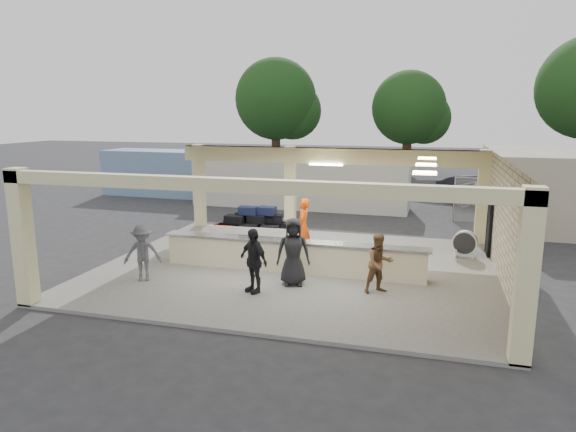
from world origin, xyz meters
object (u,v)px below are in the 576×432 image
(passenger_c, at_px, (142,253))
(container_blue, at_px, (187,174))
(passenger_d, at_px, (293,252))
(container_white, at_px, (299,184))
(car_dark, at_px, (472,188))
(baggage_handler, at_px, (303,226))
(baggage_counter, at_px, (292,256))
(drum_fan, at_px, (465,243))
(passenger_b, at_px, (253,260))
(passenger_a, at_px, (379,263))
(car_white_a, at_px, (494,194))
(luggage_cart, at_px, (253,227))

(passenger_c, relative_size, container_blue, 0.16)
(passenger_d, distance_m, container_white, 12.57)
(passenger_c, height_order, car_dark, passenger_c)
(baggage_handler, distance_m, passenger_c, 5.47)
(baggage_counter, relative_size, passenger_d, 4.29)
(car_dark, bearing_deg, baggage_handler, -168.20)
(drum_fan, distance_m, passenger_b, 7.66)
(passenger_a, bearing_deg, baggage_counter, 125.26)
(baggage_handler, distance_m, car_white_a, 14.15)
(luggage_cart, xyz_separation_m, passenger_b, (1.41, -3.99, 0.04))
(drum_fan, xyz_separation_m, passenger_c, (-9.05, -5.10, 0.34))
(luggage_cart, distance_m, drum_fan, 7.19)
(passenger_c, xyz_separation_m, car_white_a, (11.09, 16.06, -0.29))
(container_blue, bearing_deg, car_dark, 13.07)
(passenger_d, bearing_deg, passenger_a, -15.63)
(drum_fan, xyz_separation_m, baggage_handler, (-5.31, -1.12, 0.48))
(luggage_cart, xyz_separation_m, passenger_a, (4.68, -3.11, -0.03))
(drum_fan, height_order, passenger_d, passenger_d)
(baggage_handler, bearing_deg, baggage_counter, 0.34)
(baggage_counter, relative_size, car_dark, 2.09)
(passenger_d, height_order, car_dark, passenger_d)
(car_dark, xyz_separation_m, container_white, (-8.81, -4.83, 0.55))
(baggage_handler, relative_size, passenger_b, 1.09)
(passenger_b, bearing_deg, container_blue, 153.46)
(baggage_counter, bearing_deg, passenger_b, -104.40)
(passenger_d, xyz_separation_m, container_white, (-2.97, 12.21, 0.15))
(drum_fan, distance_m, passenger_d, 6.44)
(baggage_counter, bearing_deg, passenger_d, -72.82)
(baggage_counter, bearing_deg, container_white, 103.31)
(baggage_counter, height_order, car_white_a, car_white_a)
(passenger_d, bearing_deg, passenger_b, -151.02)
(luggage_cart, relative_size, baggage_handler, 1.43)
(luggage_cart, xyz_separation_m, drum_fan, (7.09, 1.15, -0.36))
(passenger_d, relative_size, container_blue, 0.19)
(passenger_d, bearing_deg, container_white, 87.82)
(car_dark, height_order, container_white, container_white)
(passenger_b, xyz_separation_m, passenger_d, (0.87, 0.87, 0.08))
(passenger_c, xyz_separation_m, container_white, (1.27, 13.05, 0.29))
(luggage_cart, bearing_deg, container_white, 91.51)
(luggage_cart, distance_m, container_white, 9.12)
(baggage_counter, relative_size, container_blue, 0.81)
(passenger_d, height_order, car_white_a, passenger_d)
(passenger_a, bearing_deg, passenger_d, 148.02)
(luggage_cart, bearing_deg, drum_fan, 6.39)
(baggage_counter, distance_m, passenger_b, 2.12)
(passenger_b, xyz_separation_m, passenger_c, (-3.37, 0.03, -0.06))
(baggage_handler, height_order, car_white_a, baggage_handler)
(passenger_c, distance_m, container_blue, 15.84)
(passenger_b, bearing_deg, drum_fan, 73.37)
(drum_fan, distance_m, container_blue, 17.79)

